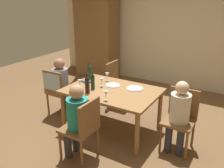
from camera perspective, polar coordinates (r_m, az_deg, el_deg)
ground_plane at (r=4.32m, az=-0.00°, el=-10.41°), size 10.00×10.00×0.00m
rear_room_partition at (r=6.26m, az=13.26°, el=12.02°), size 6.40×0.12×2.70m
armoire_cabinet at (r=6.72m, az=-3.65°, el=10.89°), size 1.18×0.62×2.18m
dining_table at (r=4.03m, az=-0.00°, el=-2.46°), size 1.52×1.05×0.74m
chair_left_end at (r=4.61m, az=-13.03°, el=-0.69°), size 0.44×0.46×0.92m
chair_near at (r=3.37m, az=-6.79°, el=-9.77°), size 0.44×0.44×0.92m
chair_right_end at (r=3.76m, az=15.90°, el=-7.08°), size 0.44×0.44×0.92m
chair_far_left at (r=5.00m, az=1.14°, el=0.79°), size 0.44×0.44×0.92m
person_woman_host at (r=4.70m, az=-11.84°, el=0.46°), size 0.30×0.34×1.11m
person_man_bearded at (r=3.38m, az=-8.40°, el=-7.59°), size 0.34×0.30×1.11m
person_man_guest at (r=3.61m, az=15.56°, el=-6.36°), size 0.29×0.33×1.09m
wine_bottle_tall_green at (r=4.47m, az=-5.42°, el=2.97°), size 0.07×0.07×0.33m
wine_bottle_dark_red at (r=3.83m, az=-5.87°, el=-0.00°), size 0.07×0.07×0.33m
wine_bottle_short_olive at (r=4.00m, az=-4.59°, el=0.73°), size 0.07×0.07×0.31m
wine_glass_near_left at (r=4.06m, az=-7.60°, el=0.42°), size 0.07×0.07×0.15m
wine_glass_centre at (r=4.11m, az=-2.43°, el=0.85°), size 0.07×0.07×0.15m
wine_glass_near_right at (r=4.38m, az=-1.16°, el=2.12°), size 0.07×0.07×0.15m
wine_glass_far at (r=3.57m, az=-1.43°, el=-2.27°), size 0.07×0.07×0.15m
dinner_plate_host at (r=4.05m, az=5.36°, el=-1.03°), size 0.28×0.28×0.01m
dinner_plate_guest_left at (r=4.17m, az=0.26°, el=-0.29°), size 0.24×0.24×0.01m
folded_napkin at (r=4.35m, az=-6.01°, el=0.61°), size 0.19×0.16×0.03m
handbag at (r=4.98m, az=5.49°, el=-4.69°), size 0.12×0.28×0.22m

